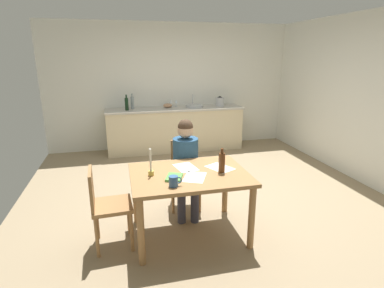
{
  "coord_description": "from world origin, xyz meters",
  "views": [
    {
      "loc": [
        -1.13,
        -3.94,
        1.96
      ],
      "look_at": [
        -0.24,
        -0.27,
        0.85
      ],
      "focal_mm": 28.56,
      "sensor_mm": 36.0,
      "label": 1
    }
  ],
  "objects_px": {
    "dining_table": "(189,182)",
    "person_seated": "(186,161)",
    "wine_glass_near_sink": "(176,101)",
    "stovetop_kettle": "(220,101)",
    "bottle_oil": "(127,104)",
    "bottle_vinegar": "(132,102)",
    "sink_unit": "(194,106)",
    "book_magazine": "(174,177)",
    "wine_glass_by_kettle": "(171,102)",
    "wine_bottle_on_table": "(222,162)",
    "mixing_bowl": "(168,105)",
    "chair_at_table": "(185,170)",
    "chair_side_empty": "(106,204)",
    "coffee_mug": "(174,181)",
    "candlestick": "(151,168)"
  },
  "relations": [
    {
      "from": "dining_table",
      "to": "person_seated",
      "type": "xyz_separation_m",
      "value": [
        0.09,
        0.56,
        0.04
      ]
    },
    {
      "from": "wine_glass_near_sink",
      "to": "stovetop_kettle",
      "type": "bearing_deg",
      "value": -9.26
    },
    {
      "from": "dining_table",
      "to": "stovetop_kettle",
      "type": "bearing_deg",
      "value": 66.14
    },
    {
      "from": "bottle_oil",
      "to": "bottle_vinegar",
      "type": "bearing_deg",
      "value": 53.53
    },
    {
      "from": "bottle_oil",
      "to": "dining_table",
      "type": "bearing_deg",
      "value": -80.33
    },
    {
      "from": "sink_unit",
      "to": "bottle_oil",
      "type": "relative_size",
      "value": 1.18
    },
    {
      "from": "book_magazine",
      "to": "wine_glass_by_kettle",
      "type": "xyz_separation_m",
      "value": [
        0.57,
        3.47,
        0.26
      ]
    },
    {
      "from": "dining_table",
      "to": "wine_glass_near_sink",
      "type": "xyz_separation_m",
      "value": [
        0.5,
        3.36,
        0.37
      ]
    },
    {
      "from": "bottle_vinegar",
      "to": "wine_glass_by_kettle",
      "type": "bearing_deg",
      "value": 4.41
    },
    {
      "from": "sink_unit",
      "to": "bottle_oil",
      "type": "distance_m",
      "value": 1.4
    },
    {
      "from": "wine_bottle_on_table",
      "to": "mixing_bowl",
      "type": "distance_m",
      "value": 3.34
    },
    {
      "from": "person_seated",
      "to": "bottle_oil",
      "type": "relative_size",
      "value": 3.91
    },
    {
      "from": "chair_at_table",
      "to": "bottle_vinegar",
      "type": "height_order",
      "value": "bottle_vinegar"
    },
    {
      "from": "book_magazine",
      "to": "stovetop_kettle",
      "type": "distance_m",
      "value": 3.69
    },
    {
      "from": "chair_side_empty",
      "to": "sink_unit",
      "type": "height_order",
      "value": "sink_unit"
    },
    {
      "from": "chair_at_table",
      "to": "person_seated",
      "type": "relative_size",
      "value": 0.73
    },
    {
      "from": "coffee_mug",
      "to": "candlestick",
      "type": "xyz_separation_m",
      "value": [
        -0.18,
        0.33,
        0.03
      ]
    },
    {
      "from": "wine_glass_near_sink",
      "to": "wine_glass_by_kettle",
      "type": "relative_size",
      "value": 1.0
    },
    {
      "from": "wine_bottle_on_table",
      "to": "sink_unit",
      "type": "distance_m",
      "value": 3.31
    },
    {
      "from": "person_seated",
      "to": "bottle_vinegar",
      "type": "height_order",
      "value": "bottle_vinegar"
    },
    {
      "from": "bottle_oil",
      "to": "candlestick",
      "type": "bearing_deg",
      "value": -87.63
    },
    {
      "from": "wine_glass_by_kettle",
      "to": "dining_table",
      "type": "bearing_deg",
      "value": -96.56
    },
    {
      "from": "stovetop_kettle",
      "to": "wine_glass_near_sink",
      "type": "xyz_separation_m",
      "value": [
        -0.92,
        0.15,
        0.01
      ]
    },
    {
      "from": "bottle_vinegar",
      "to": "chair_at_table",
      "type": "bearing_deg",
      "value": -78.65
    },
    {
      "from": "chair_side_empty",
      "to": "chair_at_table",
      "type": "bearing_deg",
      "value": 36.04
    },
    {
      "from": "chair_side_empty",
      "to": "book_magazine",
      "type": "bearing_deg",
      "value": -7.8
    },
    {
      "from": "chair_at_table",
      "to": "coffee_mug",
      "type": "xyz_separation_m",
      "value": [
        -0.33,
        -1.01,
        0.3
      ]
    },
    {
      "from": "book_magazine",
      "to": "mixing_bowl",
      "type": "height_order",
      "value": "mixing_bowl"
    },
    {
      "from": "person_seated",
      "to": "bottle_oil",
      "type": "height_order",
      "value": "bottle_oil"
    },
    {
      "from": "dining_table",
      "to": "wine_glass_near_sink",
      "type": "relative_size",
      "value": 8.1
    },
    {
      "from": "chair_at_table",
      "to": "wine_glass_near_sink",
      "type": "height_order",
      "value": "wine_glass_near_sink"
    },
    {
      "from": "bottle_oil",
      "to": "stovetop_kettle",
      "type": "relative_size",
      "value": 1.39
    },
    {
      "from": "dining_table",
      "to": "chair_side_empty",
      "type": "distance_m",
      "value": 0.9
    },
    {
      "from": "book_magazine",
      "to": "bottle_oil",
      "type": "height_order",
      "value": "bottle_oil"
    },
    {
      "from": "chair_side_empty",
      "to": "wine_glass_near_sink",
      "type": "height_order",
      "value": "wine_glass_near_sink"
    },
    {
      "from": "person_seated",
      "to": "mixing_bowl",
      "type": "height_order",
      "value": "person_seated"
    },
    {
      "from": "bottle_oil",
      "to": "mixing_bowl",
      "type": "relative_size",
      "value": 1.66
    },
    {
      "from": "stovetop_kettle",
      "to": "bottle_vinegar",
      "type": "bearing_deg",
      "value": 177.24
    },
    {
      "from": "candlestick",
      "to": "bottle_oil",
      "type": "relative_size",
      "value": 0.95
    },
    {
      "from": "sink_unit",
      "to": "dining_table",
      "type": "bearing_deg",
      "value": -105.0
    },
    {
      "from": "coffee_mug",
      "to": "candlestick",
      "type": "relative_size",
      "value": 0.44
    },
    {
      "from": "person_seated",
      "to": "candlestick",
      "type": "bearing_deg",
      "value": -132.89
    },
    {
      "from": "candlestick",
      "to": "bottle_oil",
      "type": "height_order",
      "value": "bottle_oil"
    },
    {
      "from": "sink_unit",
      "to": "stovetop_kettle",
      "type": "xyz_separation_m",
      "value": [
        0.56,
        -0.0,
        0.08
      ]
    },
    {
      "from": "chair_at_table",
      "to": "bottle_vinegar",
      "type": "relative_size",
      "value": 2.88
    },
    {
      "from": "coffee_mug",
      "to": "wine_glass_by_kettle",
      "type": "bearing_deg",
      "value": 80.55
    },
    {
      "from": "person_seated",
      "to": "sink_unit",
      "type": "height_order",
      "value": "person_seated"
    },
    {
      "from": "sink_unit",
      "to": "wine_glass_by_kettle",
      "type": "height_order",
      "value": "sink_unit"
    },
    {
      "from": "sink_unit",
      "to": "coffee_mug",
      "type": "bearing_deg",
      "value": -107.14
    },
    {
      "from": "candlestick",
      "to": "chair_side_empty",
      "type": "bearing_deg",
      "value": -174.83
    }
  ]
}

